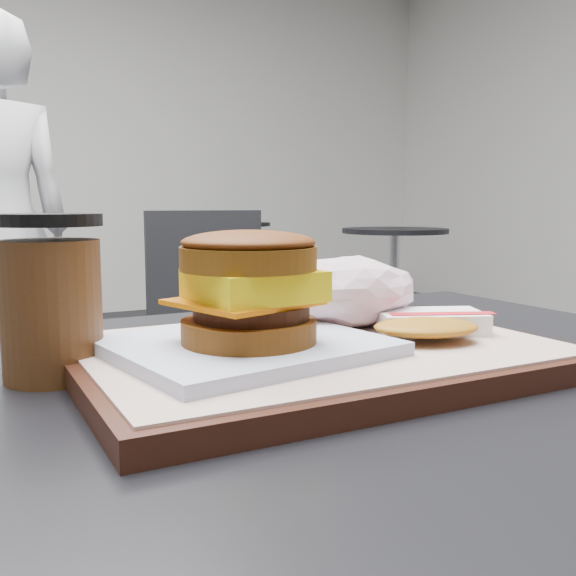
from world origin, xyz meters
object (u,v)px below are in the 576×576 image
(breakfast_sandwich, at_px, (248,302))
(coffee_cup, at_px, (51,302))
(serving_tray, at_px, (314,354))
(crumpled_wrapper, at_px, (343,291))
(neighbor_chair, at_px, (171,321))
(hash_brown, at_px, (429,324))

(breakfast_sandwich, distance_m, coffee_cup, 0.15)
(coffee_cup, bearing_deg, serving_tray, -17.49)
(breakfast_sandwich, height_order, crumpled_wrapper, breakfast_sandwich)
(breakfast_sandwich, relative_size, neighbor_chair, 0.24)
(serving_tray, relative_size, crumpled_wrapper, 2.66)
(serving_tray, distance_m, crumpled_wrapper, 0.09)
(breakfast_sandwich, distance_m, neighbor_chair, 1.72)
(coffee_cup, xyz_separation_m, neighbor_chair, (0.58, 1.55, -0.32))
(breakfast_sandwich, xyz_separation_m, neighbor_chair, (0.45, 1.63, -0.32))
(coffee_cup, bearing_deg, crumpled_wrapper, -1.03)
(crumpled_wrapper, distance_m, coffee_cup, 0.26)
(coffee_cup, relative_size, neighbor_chair, 0.14)
(serving_tray, relative_size, coffee_cup, 3.06)
(hash_brown, relative_size, coffee_cup, 1.07)
(hash_brown, xyz_separation_m, crumpled_wrapper, (-0.03, 0.08, 0.02))
(serving_tray, distance_m, hash_brown, 0.10)
(breakfast_sandwich, bearing_deg, neighbor_chair, 74.60)
(hash_brown, bearing_deg, serving_tray, 166.29)
(crumpled_wrapper, relative_size, neighbor_chair, 0.16)
(serving_tray, distance_m, neighbor_chair, 1.68)
(neighbor_chair, bearing_deg, serving_tray, -103.38)
(serving_tray, xyz_separation_m, coffee_cup, (-0.19, 0.06, 0.05))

